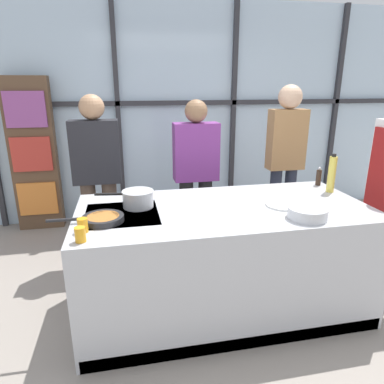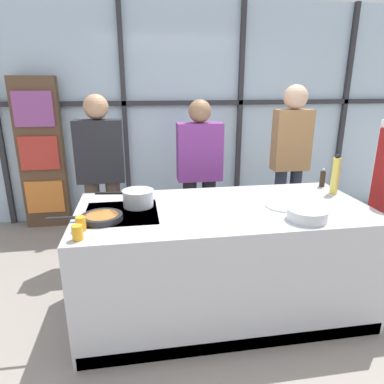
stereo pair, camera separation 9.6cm
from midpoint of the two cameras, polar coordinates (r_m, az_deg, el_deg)
ground_plane at (r=3.03m, az=3.93°, el=-18.32°), size 18.00×18.00×0.00m
back_window_wall at (r=4.68m, az=-3.12°, el=12.98°), size 6.40×0.10×2.80m
bookshelf at (r=4.65m, az=-25.43°, el=5.47°), size 0.54×0.19×1.87m
demo_island at (r=2.79m, az=4.10°, el=-11.00°), size 2.21×1.03×0.88m
spectator_far_left at (r=3.51m, az=-16.30°, el=3.32°), size 0.46×0.24×1.69m
spectator_center_left at (r=3.57m, az=-0.12°, el=3.66°), size 0.46×0.23×1.63m
spectator_center_right at (r=3.86m, az=14.62°, el=5.99°), size 0.39×0.25×1.77m
frying_pan at (r=2.41m, az=-15.90°, el=-4.29°), size 0.51×0.28×0.04m
saucepan at (r=2.62m, az=-10.08°, el=-1.05°), size 0.44×0.24×0.13m
white_plate at (r=2.70m, az=13.96°, el=-2.08°), size 0.27×0.27×0.01m
mixing_bowl at (r=2.48m, az=17.64°, el=-3.29°), size 0.27×0.27×0.08m
oil_bottle at (r=3.14m, az=21.46°, el=2.80°), size 0.06×0.06×0.33m
pepper_grinder at (r=3.33m, az=19.59°, el=2.36°), size 0.05×0.05×0.17m
juice_glass_near at (r=2.15m, az=-19.36°, el=-6.71°), size 0.06×0.06×0.09m
juice_glass_far at (r=2.27m, az=-18.92°, el=-5.29°), size 0.06×0.06×0.09m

